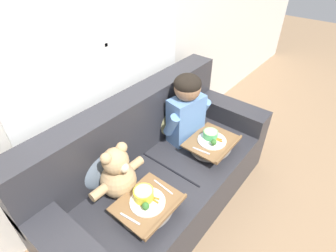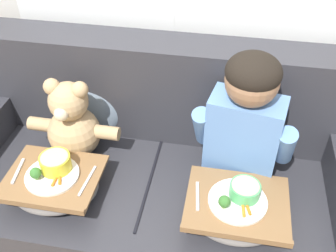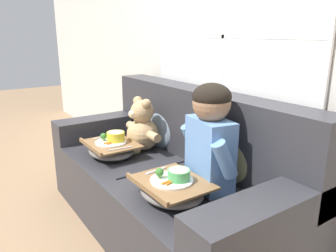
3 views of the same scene
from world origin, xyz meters
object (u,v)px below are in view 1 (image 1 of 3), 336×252
Objects in this scene: throw_pillow_behind_child at (170,114)px; lap_tray_child at (211,145)px; throw_pillow_behind_teddy at (101,162)px; teddy_bear at (118,175)px; couch at (158,172)px; lap_tray_teddy at (148,206)px; child_figure at (187,106)px.

throw_pillow_behind_child is 0.97× the size of lap_tray_child.
throw_pillow_behind_teddy is 0.93× the size of teddy_bear.
lap_tray_child is (0.00, -0.44, -0.12)m from throw_pillow_behind_child.
teddy_bear reaches higher than lap_tray_child.
couch is 0.49m from lap_tray_teddy.
throw_pillow_behind_child is at bearing 25.90° from couch.
throw_pillow_behind_child is 0.23m from child_figure.
lap_tray_child is (0.00, -0.26, -0.27)m from child_figure.
throw_pillow_behind_child is at bearing 13.03° from teddy_bear.
child_figure is at bearing 90.24° from lap_tray_child.
lap_tray_child is at bearing -18.57° from teddy_bear.
lap_tray_teddy is at bearing -89.98° from throw_pillow_behind_teddy.
throw_pillow_behind_teddy reaches higher than throw_pillow_behind_child.
throw_pillow_behind_teddy is at bearing 154.10° from couch.
lap_tray_child is at bearing -0.10° from lap_tray_teddy.
couch is at bearing -178.02° from child_figure.
child_figure reaches higher than lap_tray_teddy.
child_figure is at bearing -90.07° from throw_pillow_behind_child.
child_figure reaches higher than lap_tray_child.
child_figure reaches higher than teddy_bear.
throw_pillow_behind_child is 0.99× the size of lap_tray_teddy.
child_figure is at bearing 0.34° from teddy_bear.
child_figure is 0.79m from teddy_bear.
couch reaches higher than throw_pillow_behind_teddy.
lap_tray_teddy is (0.00, -0.44, -0.12)m from throw_pillow_behind_teddy.
lap_tray_teddy is at bearing -161.19° from child_figure.
couch reaches higher than teddy_bear.
lap_tray_teddy is (-0.77, 0.00, 0.00)m from lap_tray_child.
throw_pillow_behind_child is 0.77m from throw_pillow_behind_teddy.
couch is at bearing 32.89° from lap_tray_teddy.
throw_pillow_behind_teddy is 1.00× the size of lap_tray_child.
throw_pillow_behind_teddy is (-0.38, 0.19, 0.29)m from couch.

